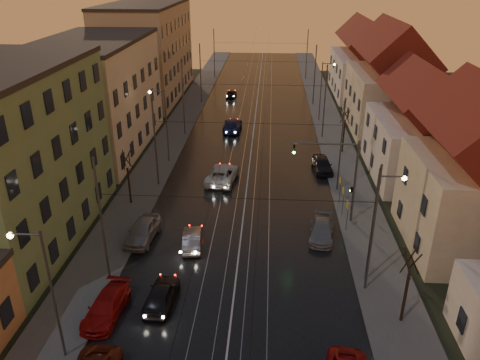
% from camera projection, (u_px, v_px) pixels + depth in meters
% --- Properties ---
extents(road, '(16.00, 120.00, 0.04)m').
position_uv_depth(road, '(253.00, 133.00, 59.53)').
color(road, black).
rests_on(road, ground).
extents(sidewalk_left, '(4.00, 120.00, 0.15)m').
position_uv_depth(sidewalk_left, '(176.00, 131.00, 60.10)').
color(sidewalk_left, '#4C4C4C').
rests_on(sidewalk_left, ground).
extents(sidewalk_right, '(4.00, 120.00, 0.15)m').
position_uv_depth(sidewalk_right, '(332.00, 135.00, 58.92)').
color(sidewalk_right, '#4C4C4C').
rests_on(sidewalk_right, ground).
extents(tram_rail_0, '(0.06, 120.00, 0.03)m').
position_uv_depth(tram_rail_0, '(236.00, 133.00, 59.65)').
color(tram_rail_0, gray).
rests_on(tram_rail_0, road).
extents(tram_rail_1, '(0.06, 120.00, 0.03)m').
position_uv_depth(tram_rail_1, '(247.00, 133.00, 59.56)').
color(tram_rail_1, gray).
rests_on(tram_rail_1, road).
extents(tram_rail_2, '(0.06, 120.00, 0.03)m').
position_uv_depth(tram_rail_2, '(259.00, 133.00, 59.47)').
color(tram_rail_2, gray).
rests_on(tram_rail_2, road).
extents(tram_rail_3, '(0.06, 120.00, 0.03)m').
position_uv_depth(tram_rail_3, '(271.00, 134.00, 59.39)').
color(tram_rail_3, gray).
rests_on(tram_rail_3, road).
extents(apartment_left_1, '(10.00, 18.00, 13.00)m').
position_uv_depth(apartment_left_1, '(2.00, 160.00, 34.28)').
color(apartment_left_1, '#5F7F50').
rests_on(apartment_left_1, ground).
extents(apartment_left_2, '(10.00, 20.00, 12.00)m').
position_uv_depth(apartment_left_2, '(97.00, 97.00, 52.62)').
color(apartment_left_2, beige).
rests_on(apartment_left_2, ground).
extents(apartment_left_3, '(10.00, 24.00, 14.00)m').
position_uv_depth(apartment_left_3, '(148.00, 52.00, 73.95)').
color(apartment_left_3, tan).
rests_on(apartment_left_3, ground).
extents(house_right_1, '(8.67, 10.20, 10.80)m').
position_uv_depth(house_right_1, '(477.00, 180.00, 33.60)').
color(house_right_1, beige).
rests_on(house_right_1, ground).
extents(house_right_2, '(9.18, 12.24, 9.20)m').
position_uv_depth(house_right_2, '(422.00, 132.00, 45.72)').
color(house_right_2, silver).
rests_on(house_right_2, ground).
extents(house_right_3, '(9.18, 14.28, 11.50)m').
position_uv_depth(house_right_3, '(390.00, 85.00, 58.83)').
color(house_right_3, beige).
rests_on(house_right_3, ground).
extents(house_right_4, '(9.18, 16.32, 10.00)m').
position_uv_depth(house_right_4, '(364.00, 64.00, 75.46)').
color(house_right_4, silver).
rests_on(house_right_4, ground).
extents(catenary_pole_l_1, '(0.16, 0.16, 9.00)m').
position_uv_depth(catenary_pole_l_1, '(102.00, 222.00, 30.07)').
color(catenary_pole_l_1, '#595B60').
rests_on(catenary_pole_l_1, ground).
extents(catenary_pole_r_1, '(0.16, 0.16, 9.00)m').
position_uv_depth(catenary_pole_r_1, '(373.00, 231.00, 29.05)').
color(catenary_pole_r_1, '#595B60').
rests_on(catenary_pole_r_1, ground).
extents(catenary_pole_l_2, '(0.16, 0.16, 9.00)m').
position_uv_depth(catenary_pole_l_2, '(155.00, 142.00, 43.66)').
color(catenary_pole_l_2, '#595B60').
rests_on(catenary_pole_l_2, ground).
extents(catenary_pole_r_2, '(0.16, 0.16, 9.00)m').
position_uv_depth(catenary_pole_r_2, '(341.00, 146.00, 42.65)').
color(catenary_pole_r_2, '#595B60').
rests_on(catenary_pole_r_2, ground).
extents(catenary_pole_l_3, '(0.16, 0.16, 9.00)m').
position_uv_depth(catenary_pole_l_3, '(183.00, 100.00, 57.26)').
color(catenary_pole_l_3, '#595B60').
rests_on(catenary_pole_l_3, ground).
extents(catenary_pole_r_3, '(0.16, 0.16, 9.00)m').
position_uv_depth(catenary_pole_r_3, '(325.00, 102.00, 56.24)').
color(catenary_pole_r_3, '#595B60').
rests_on(catenary_pole_r_3, ground).
extents(catenary_pole_l_4, '(0.16, 0.16, 9.00)m').
position_uv_depth(catenary_pole_l_4, '(201.00, 74.00, 70.85)').
color(catenary_pole_l_4, '#595B60').
rests_on(catenary_pole_l_4, ground).
extents(catenary_pole_r_4, '(0.16, 0.16, 9.00)m').
position_uv_depth(catenary_pole_r_4, '(315.00, 76.00, 69.84)').
color(catenary_pole_r_4, '#595B60').
rests_on(catenary_pole_r_4, ground).
extents(catenary_pole_l_5, '(0.16, 0.16, 9.00)m').
position_uv_depth(catenary_pole_l_5, '(214.00, 54.00, 87.16)').
color(catenary_pole_l_5, '#595B60').
rests_on(catenary_pole_l_5, ground).
extents(catenary_pole_r_5, '(0.16, 0.16, 9.00)m').
position_uv_depth(catenary_pole_r_5, '(307.00, 55.00, 86.15)').
color(catenary_pole_r_5, '#595B60').
rests_on(catenary_pole_r_5, ground).
extents(street_lamp_0, '(1.75, 0.32, 8.00)m').
position_uv_depth(street_lamp_0, '(45.00, 284.00, 23.59)').
color(street_lamp_0, '#595B60').
rests_on(street_lamp_0, ground).
extents(street_lamp_1, '(1.75, 0.32, 8.00)m').
position_uv_depth(street_lamp_1, '(378.00, 218.00, 29.77)').
color(street_lamp_1, '#595B60').
rests_on(street_lamp_1, ground).
extents(street_lamp_2, '(1.75, 0.32, 8.00)m').
position_uv_depth(street_lamp_2, '(163.00, 119.00, 48.97)').
color(street_lamp_2, '#595B60').
rests_on(street_lamp_2, ground).
extents(street_lamp_3, '(1.75, 0.32, 8.00)m').
position_uv_depth(street_lamp_3, '(323.00, 86.00, 62.40)').
color(street_lamp_3, '#595B60').
rests_on(street_lamp_3, ground).
extents(traffic_light_mast, '(5.30, 0.32, 7.20)m').
position_uv_depth(traffic_light_mast, '(343.00, 171.00, 37.20)').
color(traffic_light_mast, '#595B60').
rests_on(traffic_light_mast, ground).
extents(bare_tree_0, '(1.09, 1.09, 5.11)m').
position_uv_depth(bare_tree_0, '(129.00, 179.00, 40.97)').
color(bare_tree_0, black).
rests_on(bare_tree_0, ground).
extents(bare_tree_1, '(1.09, 1.09, 5.11)m').
position_uv_depth(bare_tree_1, '(407.00, 288.00, 27.08)').
color(bare_tree_1, black).
rests_on(bare_tree_1, ground).
extents(bare_tree_2, '(1.09, 1.09, 5.11)m').
position_uv_depth(bare_tree_2, '(344.00, 132.00, 52.45)').
color(bare_tree_2, black).
rests_on(bare_tree_2, ground).
extents(driving_car_0, '(1.90, 4.22, 1.41)m').
position_uv_depth(driving_car_0, '(161.00, 295.00, 29.36)').
color(driving_car_0, black).
rests_on(driving_car_0, ground).
extents(driving_car_1, '(1.80, 3.95, 1.26)m').
position_uv_depth(driving_car_1, '(192.00, 239.00, 35.43)').
color(driving_car_1, '#A1A0A6').
rests_on(driving_car_1, ground).
extents(driving_car_2, '(3.27, 5.88, 1.55)m').
position_uv_depth(driving_car_2, '(222.00, 174.00, 46.10)').
color(driving_car_2, '#BDBDBD').
rests_on(driving_car_2, ground).
extents(driving_car_3, '(2.28, 5.45, 1.57)m').
position_uv_depth(driving_car_3, '(232.00, 125.00, 60.31)').
color(driving_car_3, '#19204D').
rests_on(driving_car_3, ground).
extents(driving_car_4, '(1.63, 3.73, 1.25)m').
position_uv_depth(driving_car_4, '(231.00, 94.00, 75.55)').
color(driving_car_4, black).
rests_on(driving_car_4, ground).
extents(parked_left_2, '(2.24, 4.69, 1.32)m').
position_uv_depth(parked_left_2, '(106.00, 307.00, 28.37)').
color(parked_left_2, '#A01010').
rests_on(parked_left_2, ground).
extents(parked_left_3, '(2.24, 4.77, 1.58)m').
position_uv_depth(parked_left_3, '(143.00, 231.00, 36.28)').
color(parked_left_3, '#939398').
rests_on(parked_left_3, ground).
extents(parked_right_1, '(2.36, 4.60, 1.28)m').
position_uv_depth(parked_right_1, '(322.00, 230.00, 36.63)').
color(parked_right_1, gray).
rests_on(parked_right_1, ground).
extents(parked_right_2, '(2.14, 4.54, 1.50)m').
position_uv_depth(parked_right_2, '(322.00, 165.00, 48.38)').
color(parked_right_2, black).
rests_on(parked_right_2, ground).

